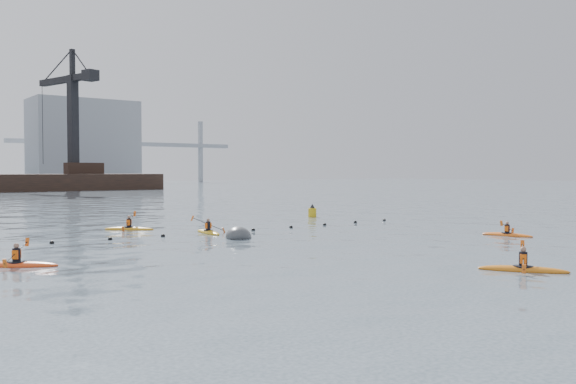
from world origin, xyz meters
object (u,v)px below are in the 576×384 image
object	(u,v)px
kayaker_0	(523,269)
kayaker_5	(129,228)
nav_buoy	(312,212)
kayaker_2	(17,264)
mooring_buoy	(239,238)
kayaker_4	(507,234)
kayaker_3	(208,232)

from	to	relation	value
kayaker_0	kayaker_5	size ratio (longest dim) A/B	1.09
kayaker_5	nav_buoy	bearing A→B (deg)	-42.23
kayaker_2	mooring_buoy	size ratio (longest dim) A/B	1.24
kayaker_4	kayaker_5	size ratio (longest dim) A/B	1.06
mooring_buoy	kayaker_5	bearing A→B (deg)	111.95
mooring_buoy	nav_buoy	bearing A→B (deg)	36.25
kayaker_4	kayaker_5	bearing A→B (deg)	-59.84
kayaker_2	kayaker_4	distance (m)	25.66
kayaker_3	mooring_buoy	size ratio (longest dim) A/B	1.31
kayaker_4	kayaker_3	bearing A→B (deg)	-55.80
kayaker_0	kayaker_3	xyz separation A→B (m)	(-2.65, 19.07, -0.00)
kayaker_0	kayaker_4	xyz separation A→B (m)	(10.38, 7.58, -0.01)
kayaker_4	kayaker_2	bearing A→B (deg)	-25.14
kayaker_3	mooring_buoy	world-z (taller)	kayaker_3
kayaker_4	kayaker_5	distance (m)	22.85
kayaker_2	kayaker_4	xyz separation A→B (m)	(25.21, -4.78, -0.01)
kayaker_0	kayaker_5	world-z (taller)	kayaker_5
kayaker_2	kayaker_5	size ratio (longest dim) A/B	1.08
kayaker_5	mooring_buoy	distance (m)	8.53
kayaker_2	kayaker_5	distance (m)	14.71
mooring_buoy	kayaker_3	bearing A→B (deg)	93.40
kayaker_5	mooring_buoy	world-z (taller)	kayaker_5
kayaker_2	kayaker_5	bearing A→B (deg)	-3.30
kayaker_0	kayaker_3	distance (m)	19.25
mooring_buoy	kayaker_4	bearing A→B (deg)	-33.09
kayaker_3	kayaker_5	distance (m)	5.66
kayaker_0	kayaker_5	bearing A→B (deg)	69.28
mooring_buoy	nav_buoy	world-z (taller)	nav_buoy
kayaker_5	nav_buoy	size ratio (longest dim) A/B	2.33
kayaker_2	nav_buoy	bearing A→B (deg)	-27.41
kayaker_5	nav_buoy	xyz separation A→B (m)	(16.03, 1.51, 0.27)
kayaker_0	kayaker_5	distance (m)	24.52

